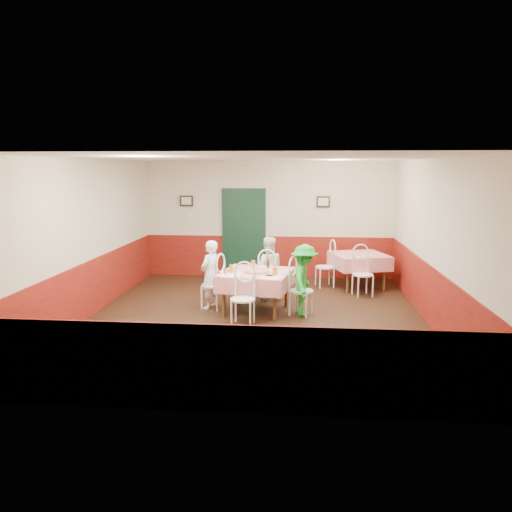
# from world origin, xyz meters

# --- Properties ---
(floor) EXTENTS (7.00, 7.00, 0.00)m
(floor) POSITION_xyz_m (0.00, 0.00, 0.00)
(floor) COLOR black
(floor) RESTS_ON ground
(ceiling) EXTENTS (7.00, 7.00, 0.00)m
(ceiling) POSITION_xyz_m (0.00, 0.00, 2.80)
(ceiling) COLOR white
(ceiling) RESTS_ON back_wall
(back_wall) EXTENTS (6.00, 0.10, 2.80)m
(back_wall) POSITION_xyz_m (0.00, 3.50, 1.40)
(back_wall) COLOR beige
(back_wall) RESTS_ON ground
(front_wall) EXTENTS (6.00, 0.10, 2.80)m
(front_wall) POSITION_xyz_m (0.00, -3.50, 1.40)
(front_wall) COLOR beige
(front_wall) RESTS_ON ground
(left_wall) EXTENTS (0.10, 7.00, 2.80)m
(left_wall) POSITION_xyz_m (-3.00, 0.00, 1.40)
(left_wall) COLOR beige
(left_wall) RESTS_ON ground
(right_wall) EXTENTS (0.10, 7.00, 2.80)m
(right_wall) POSITION_xyz_m (3.00, 0.00, 1.40)
(right_wall) COLOR beige
(right_wall) RESTS_ON ground
(wainscot_back) EXTENTS (6.00, 0.03, 1.00)m
(wainscot_back) POSITION_xyz_m (0.00, 3.48, 0.50)
(wainscot_back) COLOR maroon
(wainscot_back) RESTS_ON ground
(wainscot_front) EXTENTS (6.00, 0.03, 1.00)m
(wainscot_front) POSITION_xyz_m (0.00, -3.48, 0.50)
(wainscot_front) COLOR maroon
(wainscot_front) RESTS_ON ground
(wainscot_left) EXTENTS (0.03, 7.00, 1.00)m
(wainscot_left) POSITION_xyz_m (-2.98, 0.00, 0.50)
(wainscot_left) COLOR maroon
(wainscot_left) RESTS_ON ground
(wainscot_right) EXTENTS (0.03, 7.00, 1.00)m
(wainscot_right) POSITION_xyz_m (2.98, 0.00, 0.50)
(wainscot_right) COLOR maroon
(wainscot_right) RESTS_ON ground
(door) EXTENTS (0.96, 0.06, 2.10)m
(door) POSITION_xyz_m (-0.60, 3.45, 1.05)
(door) COLOR black
(door) RESTS_ON ground
(picture_left) EXTENTS (0.32, 0.03, 0.26)m
(picture_left) POSITION_xyz_m (-2.00, 3.45, 1.85)
(picture_left) COLOR black
(picture_left) RESTS_ON back_wall
(picture_right) EXTENTS (0.32, 0.03, 0.26)m
(picture_right) POSITION_xyz_m (1.30, 3.45, 1.85)
(picture_right) COLOR black
(picture_right) RESTS_ON back_wall
(thermostat) EXTENTS (0.10, 0.03, 0.10)m
(thermostat) POSITION_xyz_m (-1.90, 3.45, 1.50)
(thermostat) COLOR white
(thermostat) RESTS_ON back_wall
(main_table) EXTENTS (1.42, 1.42, 0.77)m
(main_table) POSITION_xyz_m (-0.03, 0.43, 0.38)
(main_table) COLOR red
(main_table) RESTS_ON ground
(second_table) EXTENTS (1.39, 1.39, 0.77)m
(second_table) POSITION_xyz_m (2.08, 2.54, 0.38)
(second_table) COLOR red
(second_table) RESTS_ON ground
(chair_left) EXTENTS (0.52, 0.52, 0.90)m
(chair_left) POSITION_xyz_m (-0.87, 0.58, 0.45)
(chair_left) COLOR white
(chair_left) RESTS_ON ground
(chair_right) EXTENTS (0.55, 0.55, 0.90)m
(chair_right) POSITION_xyz_m (0.81, 0.28, 0.45)
(chair_right) COLOR white
(chair_right) RESTS_ON ground
(chair_far) EXTENTS (0.44, 0.44, 0.90)m
(chair_far) POSITION_xyz_m (0.12, 1.26, 0.45)
(chair_far) COLOR white
(chair_far) RESTS_ON ground
(chair_near) EXTENTS (0.46, 0.46, 0.90)m
(chair_near) POSITION_xyz_m (-0.18, -0.41, 0.45)
(chair_near) COLOR white
(chair_near) RESTS_ON ground
(chair_second_a) EXTENTS (0.52, 0.52, 0.90)m
(chair_second_a) POSITION_xyz_m (1.33, 2.54, 0.45)
(chair_second_a) COLOR white
(chair_second_a) RESTS_ON ground
(chair_second_b) EXTENTS (0.52, 0.52, 0.90)m
(chair_second_b) POSITION_xyz_m (2.08, 1.79, 0.45)
(chair_second_b) COLOR white
(chair_second_b) RESTS_ON ground
(pizza) EXTENTS (0.50, 0.50, 0.03)m
(pizza) POSITION_xyz_m (-0.01, 0.37, 0.77)
(pizza) COLOR #B74723
(pizza) RESTS_ON main_table
(plate_left) EXTENTS (0.29, 0.29, 0.01)m
(plate_left) POSITION_xyz_m (-0.43, 0.47, 0.77)
(plate_left) COLOR white
(plate_left) RESTS_ON main_table
(plate_right) EXTENTS (0.29, 0.29, 0.01)m
(plate_right) POSITION_xyz_m (0.40, 0.35, 0.77)
(plate_right) COLOR white
(plate_right) RESTS_ON main_table
(plate_far) EXTENTS (0.29, 0.29, 0.01)m
(plate_far) POSITION_xyz_m (0.07, 0.83, 0.77)
(plate_far) COLOR white
(plate_far) RESTS_ON main_table
(glass_a) EXTENTS (0.09, 0.09, 0.15)m
(glass_a) POSITION_xyz_m (-0.46, 0.27, 0.83)
(glass_a) COLOR #BF7219
(glass_a) RESTS_ON main_table
(glass_b) EXTENTS (0.09, 0.09, 0.15)m
(glass_b) POSITION_xyz_m (0.34, 0.12, 0.83)
(glass_b) COLOR #BF7219
(glass_b) RESTS_ON main_table
(glass_c) EXTENTS (0.09, 0.09, 0.14)m
(glass_c) POSITION_xyz_m (-0.12, 0.83, 0.83)
(glass_c) COLOR #BF7219
(glass_c) RESTS_ON main_table
(beer_bottle) EXTENTS (0.06, 0.06, 0.20)m
(beer_bottle) POSITION_xyz_m (0.17, 0.78, 0.86)
(beer_bottle) COLOR #381C0A
(beer_bottle) RESTS_ON main_table
(shaker_a) EXTENTS (0.04, 0.04, 0.09)m
(shaker_a) POSITION_xyz_m (-0.50, 0.08, 0.81)
(shaker_a) COLOR silver
(shaker_a) RESTS_ON main_table
(shaker_b) EXTENTS (0.04, 0.04, 0.09)m
(shaker_b) POSITION_xyz_m (-0.48, 0.03, 0.81)
(shaker_b) COLOR silver
(shaker_b) RESTS_ON main_table
(shaker_c) EXTENTS (0.04, 0.04, 0.09)m
(shaker_c) POSITION_xyz_m (-0.56, 0.14, 0.81)
(shaker_c) COLOR #B23319
(shaker_c) RESTS_ON main_table
(menu_left) EXTENTS (0.31, 0.41, 0.00)m
(menu_left) POSITION_xyz_m (-0.45, 0.10, 0.76)
(menu_left) COLOR white
(menu_left) RESTS_ON main_table
(menu_right) EXTENTS (0.43, 0.48, 0.00)m
(menu_right) POSITION_xyz_m (0.31, -0.04, 0.76)
(menu_right) COLOR white
(menu_right) RESTS_ON main_table
(wallet) EXTENTS (0.12, 0.11, 0.02)m
(wallet) POSITION_xyz_m (0.24, 0.07, 0.77)
(wallet) COLOR black
(wallet) RESTS_ON main_table
(diner_left) EXTENTS (0.48, 0.56, 1.30)m
(diner_left) POSITION_xyz_m (-0.91, 0.59, 0.65)
(diner_left) COLOR gray
(diner_left) RESTS_ON ground
(diner_far) EXTENTS (0.66, 0.53, 1.29)m
(diner_far) POSITION_xyz_m (0.13, 1.31, 0.64)
(diner_far) COLOR gray
(diner_far) RESTS_ON ground
(diner_right) EXTENTS (0.54, 0.87, 1.30)m
(diner_right) POSITION_xyz_m (0.86, 0.27, 0.65)
(diner_right) COLOR gray
(diner_right) RESTS_ON ground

